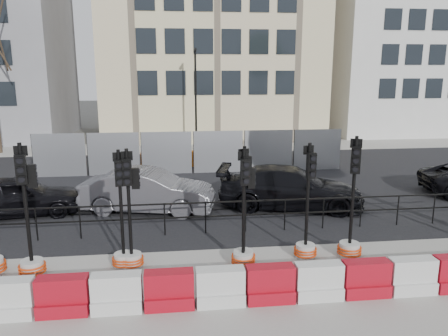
{
  "coord_description": "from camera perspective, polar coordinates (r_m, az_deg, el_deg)",
  "views": [
    {
      "loc": [
        -0.89,
        -11.02,
        4.8
      ],
      "look_at": [
        0.76,
        3.0,
        1.6
      ],
      "focal_mm": 35.0,
      "sensor_mm": 36.0,
      "label": 1
    }
  ],
  "objects": [
    {
      "name": "heras_fencing",
      "position": [
        21.13,
        -5.51,
        1.58
      ],
      "size": [
        14.33,
        1.72,
        2.0
      ],
      "color": "#93959B",
      "rests_on": "ground"
    },
    {
      "name": "barrier_row",
      "position": [
        9.38,
        -0.48,
        -15.42
      ],
      "size": [
        15.7,
        0.5,
        0.8
      ],
      "color": "#B20E21",
      "rests_on": "ground"
    },
    {
      "name": "traffic_signal_h",
      "position": [
        11.86,
        16.18,
        -8.17
      ],
      "size": [
        0.63,
        0.63,
        3.19
      ],
      "rotation": [
        0.0,
        0.0,
        -0.34
      ],
      "color": "silver",
      "rests_on": "ground"
    },
    {
      "name": "sidewalk_near",
      "position": [
        9.38,
        -0.34,
        -17.91
      ],
      "size": [
        40.0,
        6.0,
        0.02
      ],
      "primitive_type": "cube",
      "color": "gray",
      "rests_on": "ground"
    },
    {
      "name": "building_white",
      "position": [
        37.68,
        22.65,
        16.72
      ],
      "size": [
        12.0,
        9.06,
        16.0
      ],
      "color": "silver",
      "rests_on": "ground"
    },
    {
      "name": "sidewalk_far",
      "position": [
        27.45,
        -4.77,
        2.69
      ],
      "size": [
        40.0,
        4.0,
        0.02
      ],
      "primitive_type": "cube",
      "color": "gray",
      "rests_on": "ground"
    },
    {
      "name": "traffic_signal_g",
      "position": [
        11.56,
        10.69,
        -8.61
      ],
      "size": [
        0.6,
        0.6,
        3.03
      ],
      "rotation": [
        0.0,
        0.0,
        0.2
      ],
      "color": "silver",
      "rests_on": "ground"
    },
    {
      "name": "road",
      "position": [
        18.66,
        -3.77,
        -2.1
      ],
      "size": [
        40.0,
        14.0,
        0.03
      ],
      "primitive_type": "cube",
      "color": "black",
      "rests_on": "ground"
    },
    {
      "name": "lamp_post_far",
      "position": [
        26.08,
        -3.71,
        9.29
      ],
      "size": [
        0.12,
        0.56,
        6.0
      ],
      "color": "black",
      "rests_on": "ground"
    },
    {
      "name": "car_c",
      "position": [
        15.51,
        8.65,
        -2.55
      ],
      "size": [
        4.48,
        6.04,
        1.47
      ],
      "primitive_type": "imported",
      "rotation": [
        0.0,
        0.0,
        1.32
      ],
      "color": "black",
      "rests_on": "ground"
    },
    {
      "name": "car_b",
      "position": [
        15.14,
        -9.89,
        -2.97
      ],
      "size": [
        3.43,
        5.13,
        1.48
      ],
      "primitive_type": "imported",
      "rotation": [
        0.0,
        0.0,
        1.36
      ],
      "color": "#525257",
      "rests_on": "ground"
    },
    {
      "name": "traffic_signal_d",
      "position": [
        11.04,
        -12.02,
        -9.23
      ],
      "size": [
        0.59,
        0.59,
        2.99
      ],
      "rotation": [
        0.0,
        0.0,
        0.03
      ],
      "color": "silver",
      "rests_on": "ground"
    },
    {
      "name": "building_cream",
      "position": [
        33.4,
        -1.82,
        20.0
      ],
      "size": [
        15.0,
        10.06,
        18.0
      ],
      "color": "beige",
      "rests_on": "ground"
    },
    {
      "name": "traffic_signal_f",
      "position": [
        10.87,
        2.6,
        -9.32
      ],
      "size": [
        0.59,
        0.59,
        2.98
      ],
      "rotation": [
        0.0,
        0.0,
        0.13
      ],
      "color": "silver",
      "rests_on": "ground"
    },
    {
      "name": "ground",
      "position": [
        12.05,
        -1.96,
        -10.69
      ],
      "size": [
        120.0,
        120.0,
        0.0
      ],
      "primitive_type": "plane",
      "color": "#51514C",
      "rests_on": "ground"
    },
    {
      "name": "traffic_signal_e",
      "position": [
        10.99,
        2.62,
        -9.55
      ],
      "size": [
        0.6,
        0.6,
        3.02
      ],
      "rotation": [
        0.0,
        0.0,
        0.3
      ],
      "color": "silver",
      "rests_on": "ground"
    },
    {
      "name": "traffic_signal_b",
      "position": [
        11.32,
        -23.96,
        -9.25
      ],
      "size": [
        0.63,
        0.63,
        3.21
      ],
      "rotation": [
        0.0,
        0.0,
        0.17
      ],
      "color": "silver",
      "rests_on": "ground"
    },
    {
      "name": "traffic_signal_c",
      "position": [
        11.14,
        -13.04,
        -9.65
      ],
      "size": [
        0.58,
        0.58,
        2.96
      ],
      "rotation": [
        0.0,
        0.0,
        0.14
      ],
      "color": "silver",
      "rests_on": "ground"
    },
    {
      "name": "kerb_railing",
      "position": [
        12.92,
        -2.43,
        -5.78
      ],
      "size": [
        18.0,
        0.04,
        1.0
      ],
      "color": "black",
      "rests_on": "ground"
    },
    {
      "name": "car_a",
      "position": [
        16.05,
        -25.37,
        -3.32
      ],
      "size": [
        2.85,
        4.53,
        1.38
      ],
      "primitive_type": "imported",
      "rotation": [
        0.0,
        0.0,
        1.72
      ],
      "color": "black",
      "rests_on": "ground"
    }
  ]
}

